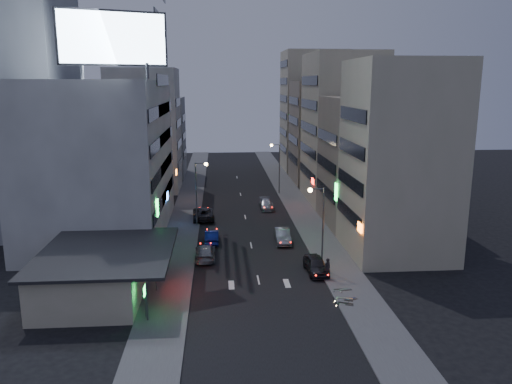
{
  "coord_description": "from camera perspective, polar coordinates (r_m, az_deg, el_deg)",
  "views": [
    {
      "loc": [
        -3.46,
        -38.77,
        17.67
      ],
      "look_at": [
        0.73,
        16.4,
        5.54
      ],
      "focal_mm": 35.0,
      "sensor_mm": 36.0,
      "label": 1
    }
  ],
  "objects": [
    {
      "name": "far_right_b",
      "position": [
        104.75,
        6.45,
        9.19
      ],
      "size": [
        12.0,
        12.0,
        24.0
      ],
      "primitive_type": "cube",
      "color": "#C2B498",
      "rests_on": "ground"
    },
    {
      "name": "street_lamp_right_far",
      "position": [
        80.27,
        2.41,
        3.54
      ],
      "size": [
        1.6,
        0.44,
        8.02
      ],
      "color": "#595B60",
      "rests_on": "sidewalk_right"
    },
    {
      "name": "person",
      "position": [
        46.59,
        8.14,
        -8.62
      ],
      "size": [
        0.82,
        0.69,
        1.93
      ],
      "primitive_type": "imported",
      "rotation": [
        0.0,
        0.0,
        3.53
      ],
      "color": "black",
      "rests_on": "sidewalk_right"
    },
    {
      "name": "street_lamp_right_near",
      "position": [
        47.36,
        7.22,
        -2.79
      ],
      "size": [
        1.6,
        0.44,
        8.02
      ],
      "color": "#595B60",
      "rests_on": "sidewalk_right"
    },
    {
      "name": "scooter_blue",
      "position": [
        43.26,
        11.25,
        -11.09
      ],
      "size": [
        1.07,
        1.73,
        1.01
      ],
      "primitive_type": null,
      "rotation": [
        0.0,
        0.0,
        1.92
      ],
      "color": "navy",
      "rests_on": "sidewalk_right"
    },
    {
      "name": "shophouse_near",
      "position": [
        53.17,
        16.06,
        3.59
      ],
      "size": [
        10.0,
        11.0,
        20.0
      ],
      "primitive_type": "cube",
      "color": "#C2B498",
      "rests_on": "ground"
    },
    {
      "name": "parked_car_left",
      "position": [
        66.27,
        -6.05,
        -2.45
      ],
      "size": [
        2.96,
        5.92,
        1.61
      ],
      "primitive_type": "imported",
      "rotation": [
        0.0,
        0.0,
        3.19
      ],
      "color": "#232227",
      "rests_on": "ground"
    },
    {
      "name": "food_court",
      "position": [
        44.91,
        -17.7,
        -8.69
      ],
      "size": [
        11.0,
        13.0,
        3.88
      ],
      "color": "#C2B498",
      "rests_on": "ground"
    },
    {
      "name": "scooter_black_b",
      "position": [
        44.77,
        10.09,
        -10.23
      ],
      "size": [
        0.54,
        1.62,
        0.99
      ],
      "primitive_type": null,
      "rotation": [
        0.0,
        0.0,
        1.57
      ],
      "color": "black",
      "rests_on": "sidewalk_right"
    },
    {
      "name": "scooter_silver_a",
      "position": [
        42.87,
        11.09,
        -11.14
      ],
      "size": [
        1.33,
        2.13,
        1.24
      ],
      "primitive_type": null,
      "rotation": [
        0.0,
        0.0,
        1.22
      ],
      "color": "#A2A6AA",
      "rests_on": "sidewalk_right"
    },
    {
      "name": "shophouse_far",
      "position": [
        76.34,
        9.75,
        7.18
      ],
      "size": [
        10.0,
        14.0,
        22.0
      ],
      "primitive_type": "cube",
      "color": "#C2B498",
      "rests_on": "ground"
    },
    {
      "name": "far_left_b",
      "position": [
        98.1,
        -11.73,
        6.16
      ],
      "size": [
        12.0,
        10.0,
        15.0
      ],
      "primitive_type": "cube",
      "color": "gray",
      "rests_on": "ground"
    },
    {
      "name": "grey_tower",
      "position": [
        65.75,
        -24.85,
        10.67
      ],
      "size": [
        10.0,
        14.0,
        34.0
      ],
      "primitive_type": "cube",
      "color": "gray",
      "rests_on": "ground"
    },
    {
      "name": "far_right_a",
      "position": [
        91.18,
        7.73,
        6.8
      ],
      "size": [
        11.0,
        12.0,
        18.0
      ],
      "primitive_type": "cube",
      "color": "gray",
      "rests_on": "ground"
    },
    {
      "name": "parked_car_right_near",
      "position": [
        48.12,
        6.87,
        -8.26
      ],
      "size": [
        2.05,
        4.71,
        1.58
      ],
      "primitive_type": "imported",
      "rotation": [
        0.0,
        0.0,
        0.04
      ],
      "color": "#29292E",
      "rests_on": "ground"
    },
    {
      "name": "road_car_silver",
      "position": [
        51.65,
        -5.85,
        -6.86
      ],
      "size": [
        2.03,
        4.94,
        1.43
      ],
      "primitive_type": "imported",
      "rotation": [
        0.0,
        0.0,
        3.15
      ],
      "color": "gray",
      "rests_on": "ground"
    },
    {
      "name": "white_building",
      "position": [
        60.93,
        -17.17,
        3.63
      ],
      "size": [
        14.0,
        24.0,
        18.0
      ],
      "primitive_type": "cube",
      "color": "silver",
      "rests_on": "ground"
    },
    {
      "name": "parked_car_right_mid",
      "position": [
        56.63,
        3.04,
        -5.02
      ],
      "size": [
        1.74,
        4.7,
        1.53
      ],
      "primitive_type": "imported",
      "rotation": [
        0.0,
        0.0,
        -0.03
      ],
      "color": "#919598",
      "rests_on": "ground"
    },
    {
      "name": "far_left_a",
      "position": [
        84.97,
        -12.56,
        6.89
      ],
      "size": [
        11.0,
        10.0,
        20.0
      ],
      "primitive_type": "cube",
      "color": "silver",
      "rests_on": "ground"
    },
    {
      "name": "sidewalk_right",
      "position": [
        71.91,
        4.97,
        -1.86
      ],
      "size": [
        4.0,
        120.0,
        0.12
      ],
      "primitive_type": "cube",
      "color": "#4C4C4F",
      "rests_on": "ground"
    },
    {
      "name": "street_lamp_left",
      "position": [
        62.05,
        -6.51,
        0.85
      ],
      "size": [
        1.6,
        0.44,
        8.02
      ],
      "color": "#595B60",
      "rests_on": "sidewalk_left"
    },
    {
      "name": "shophouse_mid",
      "position": [
        64.39,
        12.86,
        3.42
      ],
      "size": [
        11.0,
        12.0,
        16.0
      ],
      "primitive_type": "cube",
      "color": "gray",
      "rests_on": "ground"
    },
    {
      "name": "road_car_blue",
      "position": [
        56.63,
        -5.08,
        -5.1
      ],
      "size": [
        1.53,
        4.39,
        1.45
      ],
      "primitive_type": "imported",
      "rotation": [
        0.0,
        0.0,
        3.14
      ],
      "color": "navy",
      "rests_on": "ground"
    },
    {
      "name": "scooter_silver_b",
      "position": [
        44.94,
        10.64,
        -10.13
      ],
      "size": [
        0.99,
        1.79,
        1.04
      ],
      "primitive_type": null,
      "rotation": [
        0.0,
        0.0,
        1.84
      ],
      "color": "#ACAEB4",
      "rests_on": "sidewalk_right"
    },
    {
      "name": "scooter_black_a",
      "position": [
        42.03,
        11.16,
        -11.71
      ],
      "size": [
        1.29,
        1.96,
        1.14
      ],
      "primitive_type": null,
      "rotation": [
        0.0,
        0.0,
        1.17
      ],
      "color": "black",
      "rests_on": "sidewalk_right"
    },
    {
      "name": "ground",
      "position": [
        42.74,
        0.71,
        -12.05
      ],
      "size": [
        180.0,
        180.0,
        0.0
      ],
      "primitive_type": "plane",
      "color": "black",
      "rests_on": "ground"
    },
    {
      "name": "billboard",
      "position": [
        49.82,
        -16.03,
        16.5
      ],
      "size": [
        9.52,
        3.75,
        6.2
      ],
      "rotation": [
        0.0,
        0.0,
        0.35
      ],
      "color": "#595B60",
      "rests_on": "white_building"
    },
    {
      "name": "sidewalk_left",
      "position": [
        71.13,
        -7.87,
        -2.09
      ],
      "size": [
        4.0,
        120.0,
        0.12
      ],
      "primitive_type": "cube",
      "color": "#4C4C4F",
      "rests_on": "ground"
    },
    {
      "name": "parked_car_right_far",
      "position": [
        71.29,
        1.2,
        -1.42
      ],
      "size": [
        1.97,
        4.72,
        1.36
      ],
      "primitive_type": "imported",
      "rotation": [
        0.0,
        0.0,
        0.01
      ],
      "color": "#A3A6AB",
      "rests_on": "ground"
    }
  ]
}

